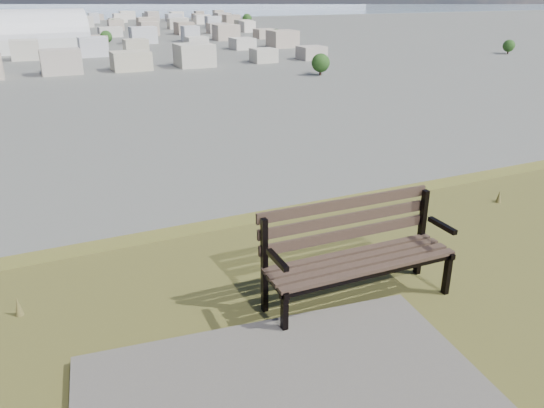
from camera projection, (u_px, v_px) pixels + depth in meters
name	position (u px, v px, depth m)	size (l,w,h in m)	color
park_bench	(355.00, 247.00, 5.07)	(1.88, 0.64, 0.97)	#3B2B22
arena	(21.00, 39.00, 246.85)	(60.47, 28.54, 24.92)	silver
city_blocks	(20.00, 29.00, 343.39)	(395.00, 361.00, 7.00)	beige
bay_water	(13.00, 9.00, 769.31)	(2400.00, 700.00, 0.12)	#92ACBA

